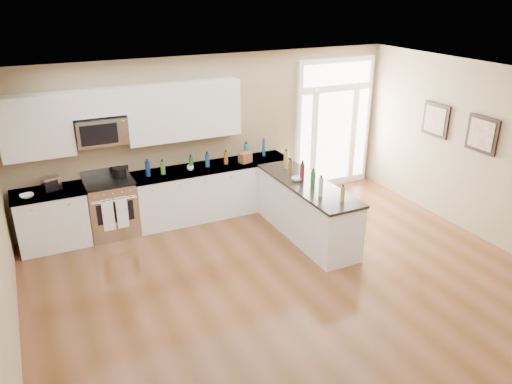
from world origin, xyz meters
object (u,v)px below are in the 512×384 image
Objects in this scene: kitchen_range at (112,207)px; stockpot at (119,172)px; toaster_oven at (51,183)px; peninsula_cabinet at (306,211)px.

stockpot is at bearing 29.02° from kitchen_range.
toaster_oven reaches higher than stockpot.
toaster_oven reaches higher than peninsula_cabinet.
peninsula_cabinet is 9.12× the size of toaster_oven.
peninsula_cabinet is at bearing -39.06° from toaster_oven.
peninsula_cabinet is 3.21m from kitchen_range.
peninsula_cabinet is 2.15× the size of kitchen_range.
stockpot is (-2.66, 1.56, 0.60)m from peninsula_cabinet.
toaster_oven is (-3.72, 1.47, 0.61)m from peninsula_cabinet.
stockpot is (0.21, 0.11, 0.56)m from kitchen_range.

